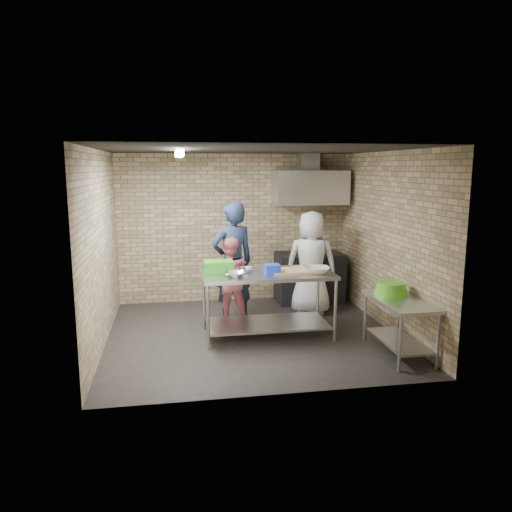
{
  "coord_description": "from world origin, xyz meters",
  "views": [
    {
      "loc": [
        -1.13,
        -6.93,
        2.46
      ],
      "look_at": [
        0.1,
        0.2,
        1.15
      ],
      "focal_mm": 34.53,
      "sensor_mm": 36.0,
      "label": 1
    }
  ],
  "objects_px": {
    "green_crate": "(218,267)",
    "bottle_red": "(310,191)",
    "prep_table": "(267,304)",
    "green_basin": "(391,289)",
    "woman_pink": "(229,279)",
    "man_navy": "(233,262)",
    "blue_tub": "(272,269)",
    "woman_white": "(311,263)",
    "side_counter": "(399,327)",
    "bottle_green": "(331,191)",
    "stove": "(309,277)"
  },
  "relations": [
    {
      "from": "stove",
      "to": "green_crate",
      "type": "bearing_deg",
      "value": -138.78
    },
    {
      "from": "green_crate",
      "to": "blue_tub",
      "type": "relative_size",
      "value": 2.0
    },
    {
      "from": "blue_tub",
      "to": "green_basin",
      "type": "bearing_deg",
      "value": -24.15
    },
    {
      "from": "prep_table",
      "to": "bottle_red",
      "type": "distance_m",
      "value": 2.77
    },
    {
      "from": "green_basin",
      "to": "bottle_red",
      "type": "distance_m",
      "value": 3.01
    },
    {
      "from": "woman_pink",
      "to": "green_crate",
      "type": "bearing_deg",
      "value": 73.78
    },
    {
      "from": "blue_tub",
      "to": "green_basin",
      "type": "distance_m",
      "value": 1.66
    },
    {
      "from": "prep_table",
      "to": "green_basin",
      "type": "height_order",
      "value": "prep_table"
    },
    {
      "from": "prep_table",
      "to": "woman_pink",
      "type": "relative_size",
      "value": 1.36
    },
    {
      "from": "blue_tub",
      "to": "green_basin",
      "type": "relative_size",
      "value": 0.46
    },
    {
      "from": "bottle_green",
      "to": "woman_white",
      "type": "bearing_deg",
      "value": -123.07
    },
    {
      "from": "green_basin",
      "to": "woman_pink",
      "type": "bearing_deg",
      "value": 143.26
    },
    {
      "from": "man_navy",
      "to": "green_crate",
      "type": "bearing_deg",
      "value": 50.02
    },
    {
      "from": "side_counter",
      "to": "stove",
      "type": "height_order",
      "value": "stove"
    },
    {
      "from": "woman_white",
      "to": "bottle_red",
      "type": "bearing_deg",
      "value": -87.27
    },
    {
      "from": "green_crate",
      "to": "bottle_red",
      "type": "relative_size",
      "value": 2.35
    },
    {
      "from": "stove",
      "to": "woman_white",
      "type": "distance_m",
      "value": 0.86
    },
    {
      "from": "bottle_green",
      "to": "woman_white",
      "type": "relative_size",
      "value": 0.09
    },
    {
      "from": "prep_table",
      "to": "green_crate",
      "type": "distance_m",
      "value": 0.9
    },
    {
      "from": "man_navy",
      "to": "stove",
      "type": "bearing_deg",
      "value": -164.87
    },
    {
      "from": "stove",
      "to": "green_basin",
      "type": "distance_m",
      "value": 2.57
    },
    {
      "from": "side_counter",
      "to": "woman_pink",
      "type": "height_order",
      "value": "woman_pink"
    },
    {
      "from": "bottle_green",
      "to": "woman_pink",
      "type": "xyz_separation_m",
      "value": [
        -2.05,
        -1.22,
        -1.32
      ]
    },
    {
      "from": "green_crate",
      "to": "woman_white",
      "type": "bearing_deg",
      "value": 27.94
    },
    {
      "from": "bottle_green",
      "to": "bottle_red",
      "type": "bearing_deg",
      "value": 180.0
    },
    {
      "from": "side_counter",
      "to": "woman_white",
      "type": "xyz_separation_m",
      "value": [
        -0.63,
        2.02,
        0.5
      ]
    },
    {
      "from": "bottle_red",
      "to": "woman_pink",
      "type": "height_order",
      "value": "bottle_red"
    },
    {
      "from": "woman_white",
      "to": "side_counter",
      "type": "bearing_deg",
      "value": 123.46
    },
    {
      "from": "woman_white",
      "to": "stove",
      "type": "bearing_deg",
      "value": -87.8
    },
    {
      "from": "stove",
      "to": "bottle_green",
      "type": "bearing_deg",
      "value": 28.07
    },
    {
      "from": "green_basin",
      "to": "bottle_green",
      "type": "height_order",
      "value": "bottle_green"
    },
    {
      "from": "stove",
      "to": "man_navy",
      "type": "height_order",
      "value": "man_navy"
    },
    {
      "from": "green_crate",
      "to": "man_navy",
      "type": "xyz_separation_m",
      "value": [
        0.29,
        0.66,
        -0.07
      ]
    },
    {
      "from": "side_counter",
      "to": "woman_pink",
      "type": "xyz_separation_m",
      "value": [
        -2.05,
        1.77,
        0.32
      ]
    },
    {
      "from": "stove",
      "to": "woman_white",
      "type": "xyz_separation_m",
      "value": [
        -0.18,
        -0.73,
        0.42
      ]
    },
    {
      "from": "side_counter",
      "to": "prep_table",
      "type": "bearing_deg",
      "value": 146.97
    },
    {
      "from": "side_counter",
      "to": "green_crate",
      "type": "bearing_deg",
      "value": 153.29
    },
    {
      "from": "bottle_red",
      "to": "blue_tub",
      "type": "bearing_deg",
      "value": -118.71
    },
    {
      "from": "green_crate",
      "to": "bottle_red",
      "type": "bearing_deg",
      "value": 44.44
    },
    {
      "from": "prep_table",
      "to": "man_navy",
      "type": "distance_m",
      "value": 1.01
    },
    {
      "from": "man_navy",
      "to": "woman_white",
      "type": "bearing_deg",
      "value": 172.64
    },
    {
      "from": "green_basin",
      "to": "bottle_green",
      "type": "distance_m",
      "value": 2.98
    },
    {
      "from": "woman_white",
      "to": "blue_tub",
      "type": "bearing_deg",
      "value": 66.73
    },
    {
      "from": "green_basin",
      "to": "bottle_red",
      "type": "relative_size",
      "value": 2.56
    },
    {
      "from": "green_crate",
      "to": "bottle_green",
      "type": "height_order",
      "value": "bottle_green"
    },
    {
      "from": "blue_tub",
      "to": "woman_pink",
      "type": "distance_m",
      "value": 1.04
    },
    {
      "from": "green_crate",
      "to": "bottle_green",
      "type": "xyz_separation_m",
      "value": [
        2.28,
        1.84,
        0.98
      ]
    },
    {
      "from": "blue_tub",
      "to": "woman_white",
      "type": "relative_size",
      "value": 0.12
    },
    {
      "from": "green_crate",
      "to": "blue_tub",
      "type": "distance_m",
      "value": 0.78
    },
    {
      "from": "side_counter",
      "to": "green_crate",
      "type": "xyz_separation_m",
      "value": [
        -2.28,
        1.15,
        0.66
      ]
    }
  ]
}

